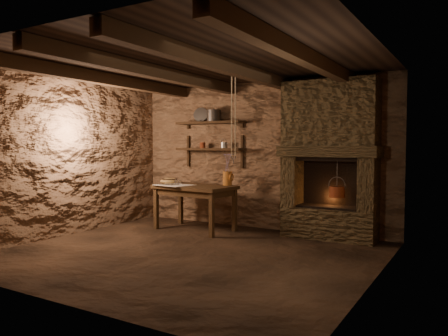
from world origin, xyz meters
The scene contains 25 objects.
floor centered at (0.00, 0.00, 0.00)m, with size 4.50×4.50×0.00m, color black.
back_wall centered at (0.00, 2.00, 1.20)m, with size 4.50×0.04×2.40m, color brown.
front_wall centered at (0.00, -2.00, 1.20)m, with size 4.50×0.04×2.40m, color brown.
left_wall centered at (-2.25, 0.00, 1.20)m, with size 0.04×4.00×2.40m, color brown.
right_wall centered at (2.25, 0.00, 1.20)m, with size 0.04×4.00×2.40m, color brown.
ceiling centered at (0.00, 0.00, 2.40)m, with size 4.50×4.00×0.04m, color black.
beam_far_left centered at (-1.50, 0.00, 2.31)m, with size 0.14×3.95×0.16m, color black.
beam_mid_left centered at (-0.50, 0.00, 2.31)m, with size 0.14×3.95×0.16m, color black.
beam_mid_right centered at (0.50, 0.00, 2.31)m, with size 0.14×3.95×0.16m, color black.
beam_far_right centered at (1.50, 0.00, 2.31)m, with size 0.14×3.95×0.16m, color black.
shelf_lower centered at (-0.85, 1.84, 1.30)m, with size 1.25×0.30×0.04m, color black.
shelf_upper centered at (-0.85, 1.84, 1.75)m, with size 1.25×0.30×0.04m, color black.
hearth centered at (1.25, 1.77, 1.23)m, with size 1.43×0.51×2.30m.
work_table centered at (-0.80, 1.29, 0.39)m, with size 1.33×0.84×0.72m.
linen_cloth centered at (-1.09, 1.14, 0.73)m, with size 0.56×0.45×0.01m, color silver.
pewter_cutlery_row centered at (-1.09, 1.12, 0.74)m, with size 0.47×0.18×0.01m, color gray, non-canonical shape.
drinking_glasses centered at (-1.07, 1.25, 0.77)m, with size 0.18×0.05×0.07m, color white, non-canonical shape.
stoneware_jug centered at (-0.34, 1.56, 0.94)m, with size 0.16×0.15×0.51m.
wooden_bowl centered at (-1.37, 1.37, 0.76)m, with size 0.32×0.32×0.11m, color olive.
iron_stockpot centered at (-0.78, 1.84, 1.86)m, with size 0.23×0.23×0.18m, color #322F2C.
tin_pan centered at (-1.11, 1.94, 1.90)m, with size 0.26×0.26×0.04m, color #A9AAA5.
small_kettle centered at (-0.58, 1.84, 1.37)m, with size 0.14×0.11×0.15m, color #A9AAA5, non-canonical shape.
rusty_tin centered at (-1.01, 1.84, 1.37)m, with size 0.10×0.10×0.10m, color #602413.
red_pot centered at (1.38, 1.72, 0.71)m, with size 0.29×0.29×0.54m.
hanging_ropes centered at (0.05, 1.05, 1.80)m, with size 0.08×0.08×1.20m, color beige, non-canonical shape.
Camera 1 is at (3.16, -4.47, 1.37)m, focal length 35.00 mm.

